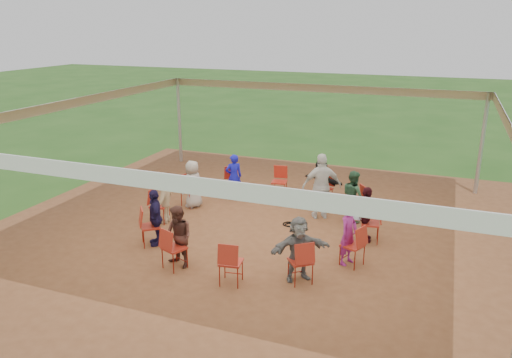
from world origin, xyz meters
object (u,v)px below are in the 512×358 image
(chair_3, at_px, (279,182))
(laptop, at_px, (358,216))
(person_seated_8, at_px, (299,249))
(cable_coil, at_px, (289,224))
(person_seated_3, at_px, (234,177))
(standing_person, at_px, (322,186))
(chair_9, at_px, (231,262))
(chair_0, at_px, (370,223))
(person_seated_5, at_px, (163,198))
(chair_6, at_px, (159,206))
(chair_7, at_px, (151,227))
(chair_8, at_px, (174,248))
(chair_4, at_px, (233,183))
(person_seated_9, at_px, (348,234))
(chair_5, at_px, (190,191))
(chair_2, at_px, (323,189))
(person_seated_0, at_px, (366,214))
(person_seated_1, at_px, (353,196))
(chair_10, at_px, (301,261))
(chair_1, at_px, (357,203))
(person_seated_2, at_px, (321,183))
(chair_11, at_px, (353,245))
(person_seated_4, at_px, (193,184))
(person_seated_7, at_px, (178,237))
(person_seated_6, at_px, (155,217))

(chair_3, xyz_separation_m, laptop, (2.68, -2.25, 0.17))
(person_seated_8, relative_size, cable_coil, 3.32)
(person_seated_3, distance_m, standing_person, 2.77)
(chair_3, bearing_deg, chair_9, 90.00)
(chair_0, relative_size, chair_3, 1.00)
(chair_3, height_order, standing_person, standing_person)
(chair_9, height_order, person_seated_5, person_seated_5)
(chair_0, relative_size, chair_6, 1.00)
(chair_7, xyz_separation_m, chair_8, (1.08, -0.81, 0.00))
(chair_3, bearing_deg, chair_0, 135.00)
(chair_4, relative_size, laptop, 2.76)
(person_seated_8, relative_size, person_seated_9, 1.00)
(chair_5, bearing_deg, laptop, 104.11)
(chair_2, xyz_separation_m, chair_4, (-2.59, -0.38, 0.00))
(chair_8, relative_size, person_seated_0, 0.68)
(chair_5, relative_size, person_seated_1, 0.68)
(person_seated_8, distance_m, laptop, 2.41)
(person_seated_9, distance_m, cable_coil, 2.44)
(person_seated_0, relative_size, person_seated_1, 1.00)
(chair_10, bearing_deg, chair_4, 90.00)
(chair_1, distance_m, chair_8, 5.05)
(chair_0, distance_m, person_seated_9, 1.34)
(cable_coil, bearing_deg, person_seated_2, 77.49)
(chair_5, distance_m, chair_7, 2.61)
(person_seated_5, bearing_deg, standing_person, 107.65)
(chair_11, xyz_separation_m, person_seated_3, (-3.97, 2.92, 0.21))
(person_seated_5, bearing_deg, chair_2, 120.78)
(person_seated_9, bearing_deg, person_seated_8, 165.00)
(chair_2, distance_m, person_seated_4, 3.62)
(chair_0, distance_m, chair_3, 3.70)
(chair_5, bearing_deg, person_seated_2, 133.65)
(chair_11, relative_size, person_seated_8, 0.68)
(chair_2, distance_m, person_seated_8, 4.43)
(person_seated_4, xyz_separation_m, cable_coil, (2.86, -0.30, -0.64))
(chair_1, height_order, chair_5, same)
(chair_9, xyz_separation_m, person_seated_2, (0.55, 4.90, 0.21))
(chair_11, bearing_deg, chair_3, 60.00)
(chair_9, bearing_deg, chair_6, 135.00)
(person_seated_0, relative_size, cable_coil, 3.32)
(chair_0, relative_size, person_seated_7, 0.68)
(chair_0, relative_size, person_seated_3, 0.68)
(person_seated_5, relative_size, laptop, 4.04)
(person_seated_1, bearing_deg, person_seated_8, 135.00)
(chair_2, distance_m, person_seated_2, 0.25)
(person_seated_3, bearing_deg, cable_coil, 109.25)
(chair_0, bearing_deg, chair_4, 60.00)
(chair_11, bearing_deg, person_seated_9, 90.00)
(chair_1, bearing_deg, person_seated_7, 104.64)
(person_seated_6, distance_m, person_seated_9, 4.32)
(chair_4, xyz_separation_m, chair_6, (-0.97, -2.43, 0.00))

